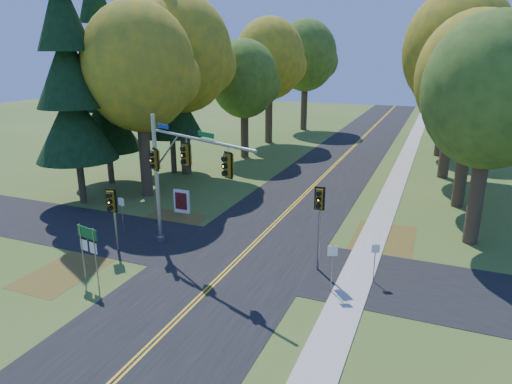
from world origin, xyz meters
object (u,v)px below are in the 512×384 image
at_px(route_sign_cluster, 88,243).
at_px(east_signal_pole, 319,208).
at_px(traffic_mast, 176,169).
at_px(info_kiosk, 182,201).

bearing_deg(route_sign_cluster, east_signal_pole, 40.43).
bearing_deg(east_signal_pole, traffic_mast, -177.40).
bearing_deg(traffic_mast, info_kiosk, 143.50).
relative_size(traffic_mast, info_kiosk, 4.63).
xyz_separation_m(east_signal_pole, info_kiosk, (-10.85, 5.02, -2.56)).
bearing_deg(info_kiosk, traffic_mast, -58.83).
bearing_deg(info_kiosk, route_sign_cluster, -82.16).
bearing_deg(route_sign_cluster, info_kiosk, 108.53).
relative_size(east_signal_pole, route_sign_cluster, 1.52).
distance_m(east_signal_pole, info_kiosk, 12.22).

